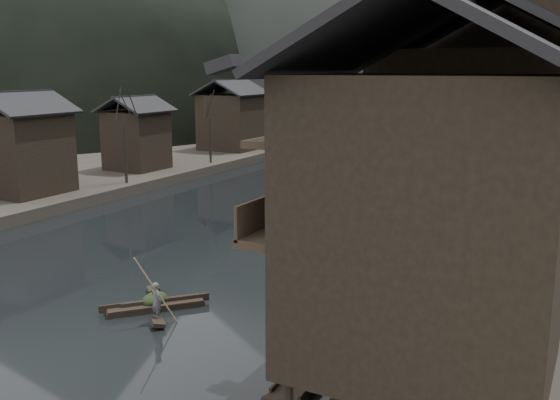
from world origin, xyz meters
The scene contains 12 objects.
water centered at (0.00, 0.00, 0.00)m, with size 300.00×300.00×0.00m, color black.
left_bank centered at (-35.00, 40.00, 0.60)m, with size 40.00×200.00×1.20m, color #2D2823.
stilt_houses centered at (17.28, 18.87, 8.89)m, with size 9.00×67.60×16.39m.
left_houses centered at (-20.50, 20.12, 5.66)m, with size 8.10×53.20×8.73m.
bare_trees centered at (-17.00, 8.55, 6.78)m, with size 3.98×46.10×7.97m.
moored_sampans centered at (12.01, 17.36, 0.20)m, with size 3.04×53.91×0.47m.
midriver_boats centered at (-0.67, 51.91, 0.20)m, with size 7.31×35.97×0.45m.
stone_bridge centered at (0.00, 72.00, 5.11)m, with size 40.00×6.00×9.00m.
hero_sampan centered at (3.57, -3.20, 0.20)m, with size 3.85×4.20×0.43m.
cargo_heap centered at (3.42, -3.03, 0.76)m, with size 1.07×1.41×0.64m, color black.
boatman centered at (4.70, -4.48, 1.28)m, with size 0.62×0.41×1.70m, color #525254.
bamboo_pole centered at (4.90, -4.48, 4.01)m, with size 0.06×0.06×4.25m, color #8C7A51.
Camera 1 is at (21.48, -24.76, 11.04)m, focal length 40.00 mm.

